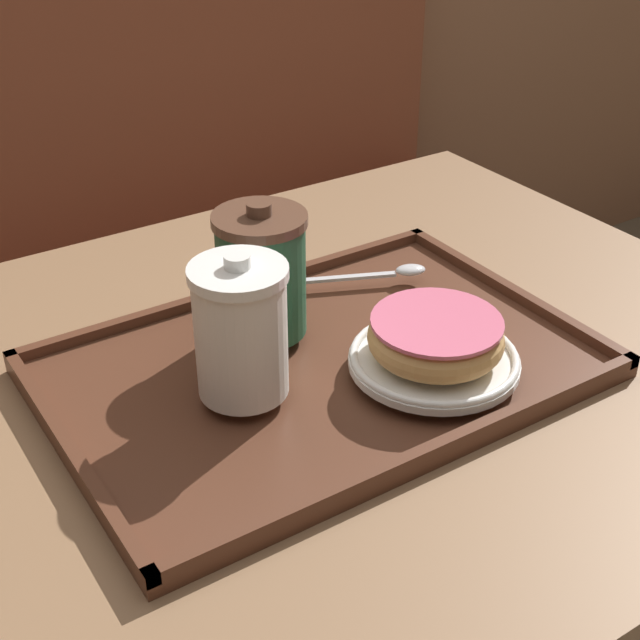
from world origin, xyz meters
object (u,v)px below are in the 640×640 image
coffee_cup_front (241,330)px  spoon (391,272)px  donut_chocolate_glazed (436,336)px  coffee_cup_rear (261,273)px

coffee_cup_front → spoon: size_ratio=0.96×
coffee_cup_front → donut_chocolate_glazed: coffee_cup_front is taller
coffee_cup_rear → donut_chocolate_glazed: bearing=-54.3°
coffee_cup_front → spoon: bearing=22.7°
coffee_cup_front → coffee_cup_rear: 0.11m
coffee_cup_rear → spoon: 0.19m
coffee_cup_front → coffee_cup_rear: size_ratio=0.99×
coffee_cup_rear → spoon: coffee_cup_rear is taller
coffee_cup_rear → donut_chocolate_glazed: 0.19m
donut_chocolate_glazed → spoon: (0.08, 0.17, -0.03)m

